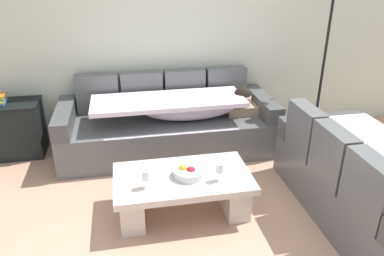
{
  "coord_description": "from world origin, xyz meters",
  "views": [
    {
      "loc": [
        -0.61,
        -2.37,
        2.12
      ],
      "look_at": [
        0.03,
        1.0,
        0.55
      ],
      "focal_mm": 34.92,
      "sensor_mm": 36.0,
      "label": 1
    }
  ],
  "objects_px": {
    "wine_glass_near_right": "(220,169)",
    "side_cabinet": "(10,129)",
    "fruit_bowl": "(189,172)",
    "wine_glass_near_left": "(146,176)",
    "open_magazine": "(203,170)",
    "couch_along_wall": "(172,124)",
    "floor_lamp": "(323,53)",
    "coffee_table": "(183,189)",
    "couch_near_window": "(366,184)"
  },
  "relations": [
    {
      "from": "wine_glass_near_right",
      "to": "side_cabinet",
      "type": "distance_m",
      "value": 2.61
    },
    {
      "from": "fruit_bowl",
      "to": "wine_glass_near_left",
      "type": "height_order",
      "value": "wine_glass_near_left"
    },
    {
      "from": "wine_glass_near_right",
      "to": "open_magazine",
      "type": "relative_size",
      "value": 0.59
    },
    {
      "from": "open_magazine",
      "to": "wine_glass_near_right",
      "type": "bearing_deg",
      "value": -51.97
    },
    {
      "from": "wine_glass_near_left",
      "to": "open_magazine",
      "type": "relative_size",
      "value": 0.59
    },
    {
      "from": "couch_along_wall",
      "to": "floor_lamp",
      "type": "xyz_separation_m",
      "value": [
        1.78,
        -0.08,
        0.79
      ]
    },
    {
      "from": "couch_along_wall",
      "to": "open_magazine",
      "type": "bearing_deg",
      "value": -84.22
    },
    {
      "from": "couch_along_wall",
      "to": "floor_lamp",
      "type": "bearing_deg",
      "value": -2.45
    },
    {
      "from": "fruit_bowl",
      "to": "open_magazine",
      "type": "distance_m",
      "value": 0.16
    },
    {
      "from": "couch_along_wall",
      "to": "coffee_table",
      "type": "xyz_separation_m",
      "value": [
        -0.07,
        -1.23,
        -0.09
      ]
    },
    {
      "from": "open_magazine",
      "to": "side_cabinet",
      "type": "height_order",
      "value": "side_cabinet"
    },
    {
      "from": "coffee_table",
      "to": "side_cabinet",
      "type": "bearing_deg",
      "value": 140.54
    },
    {
      "from": "couch_near_window",
      "to": "open_magazine",
      "type": "bearing_deg",
      "value": 72.95
    },
    {
      "from": "couch_along_wall",
      "to": "wine_glass_near_left",
      "type": "bearing_deg",
      "value": -106.42
    },
    {
      "from": "couch_along_wall",
      "to": "open_magazine",
      "type": "xyz_separation_m",
      "value": [
        0.12,
        -1.18,
        0.06
      ]
    },
    {
      "from": "fruit_bowl",
      "to": "wine_glass_near_left",
      "type": "relative_size",
      "value": 1.69
    },
    {
      "from": "coffee_table",
      "to": "wine_glass_near_left",
      "type": "distance_m",
      "value": 0.44
    },
    {
      "from": "coffee_table",
      "to": "floor_lamp",
      "type": "height_order",
      "value": "floor_lamp"
    },
    {
      "from": "couch_along_wall",
      "to": "side_cabinet",
      "type": "height_order",
      "value": "couch_along_wall"
    },
    {
      "from": "wine_glass_near_left",
      "to": "wine_glass_near_right",
      "type": "height_order",
      "value": "same"
    },
    {
      "from": "coffee_table",
      "to": "wine_glass_near_right",
      "type": "bearing_deg",
      "value": -24.87
    },
    {
      "from": "wine_glass_near_left",
      "to": "floor_lamp",
      "type": "bearing_deg",
      "value": 30.54
    },
    {
      "from": "wine_glass_near_left",
      "to": "side_cabinet",
      "type": "height_order",
      "value": "side_cabinet"
    },
    {
      "from": "open_magazine",
      "to": "side_cabinet",
      "type": "distance_m",
      "value": 2.41
    },
    {
      "from": "open_magazine",
      "to": "floor_lamp",
      "type": "relative_size",
      "value": 0.14
    },
    {
      "from": "couch_along_wall",
      "to": "side_cabinet",
      "type": "xyz_separation_m",
      "value": [
        -1.84,
        0.22,
        -0.01
      ]
    },
    {
      "from": "wine_glass_near_left",
      "to": "side_cabinet",
      "type": "relative_size",
      "value": 0.23
    },
    {
      "from": "fruit_bowl",
      "to": "couch_along_wall",
      "type": "bearing_deg",
      "value": 89.06
    },
    {
      "from": "wine_glass_near_left",
      "to": "wine_glass_near_right",
      "type": "distance_m",
      "value": 0.62
    },
    {
      "from": "couch_near_window",
      "to": "wine_glass_near_left",
      "type": "height_order",
      "value": "couch_near_window"
    },
    {
      "from": "fruit_bowl",
      "to": "floor_lamp",
      "type": "height_order",
      "value": "floor_lamp"
    },
    {
      "from": "couch_near_window",
      "to": "fruit_bowl",
      "type": "distance_m",
      "value": 1.54
    },
    {
      "from": "wine_glass_near_left",
      "to": "couch_near_window",
      "type": "bearing_deg",
      "value": -7.05
    },
    {
      "from": "couch_along_wall",
      "to": "fruit_bowl",
      "type": "relative_size",
      "value": 8.81
    },
    {
      "from": "wine_glass_near_right",
      "to": "couch_along_wall",
      "type": "bearing_deg",
      "value": 99.24
    },
    {
      "from": "fruit_bowl",
      "to": "side_cabinet",
      "type": "relative_size",
      "value": 0.39
    },
    {
      "from": "couch_near_window",
      "to": "wine_glass_near_right",
      "type": "bearing_deg",
      "value": 79.74
    },
    {
      "from": "couch_near_window",
      "to": "fruit_bowl",
      "type": "relative_size",
      "value": 6.62
    },
    {
      "from": "side_cabinet",
      "to": "floor_lamp",
      "type": "distance_m",
      "value": 3.71
    },
    {
      "from": "wine_glass_near_left",
      "to": "floor_lamp",
      "type": "height_order",
      "value": "floor_lamp"
    },
    {
      "from": "couch_near_window",
      "to": "fruit_bowl",
      "type": "xyz_separation_m",
      "value": [
        -1.49,
        0.35,
        0.08
      ]
    },
    {
      "from": "couch_near_window",
      "to": "coffee_table",
      "type": "xyz_separation_m",
      "value": [
        -1.55,
        0.36,
        -0.1
      ]
    },
    {
      "from": "couch_near_window",
      "to": "side_cabinet",
      "type": "xyz_separation_m",
      "value": [
        -3.31,
        1.82,
        -0.01
      ]
    },
    {
      "from": "coffee_table",
      "to": "fruit_bowl",
      "type": "height_order",
      "value": "fruit_bowl"
    },
    {
      "from": "couch_along_wall",
      "to": "open_magazine",
      "type": "height_order",
      "value": "couch_along_wall"
    },
    {
      "from": "fruit_bowl",
      "to": "wine_glass_near_right",
      "type": "relative_size",
      "value": 1.69
    },
    {
      "from": "side_cabinet",
      "to": "floor_lamp",
      "type": "height_order",
      "value": "floor_lamp"
    },
    {
      "from": "wine_glass_near_left",
      "to": "floor_lamp",
      "type": "xyz_separation_m",
      "value": [
        2.18,
        1.28,
        0.62
      ]
    },
    {
      "from": "couch_along_wall",
      "to": "wine_glass_near_right",
      "type": "xyz_separation_m",
      "value": [
        0.22,
        -1.37,
        0.17
      ]
    },
    {
      "from": "couch_along_wall",
      "to": "couch_near_window",
      "type": "height_order",
      "value": "same"
    }
  ]
}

